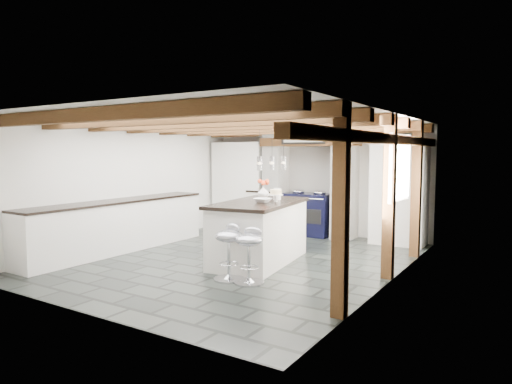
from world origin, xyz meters
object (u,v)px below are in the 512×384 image
Objects in this scene: bar_stool_near at (249,249)px; range_cooker at (308,213)px; bar_stool_far at (229,245)px; kitchen_island at (259,231)px.

range_cooker is at bearing 93.74° from bar_stool_near.
bar_stool_near is 0.33m from bar_stool_far.
bar_stool_far is at bearing -87.69° from kitchen_island.
bar_stool_far reaches higher than bar_stool_near.
bar_stool_near is at bearing 14.76° from bar_stool_far.
bar_stool_near is at bearing -72.50° from kitchen_island.
kitchen_island is 2.76× the size of bar_stool_near.
bar_stool_far is (0.59, -3.74, 0.03)m from range_cooker.
bar_stool_far is (0.20, -1.12, -0.01)m from kitchen_island.
range_cooker is at bearing 90.47° from kitchen_island.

